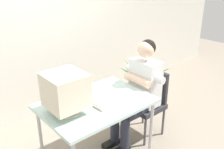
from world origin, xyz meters
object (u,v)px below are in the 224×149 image
office_chair (149,100)px  potted_plant (143,87)px  keyboard (93,100)px  desk (97,107)px  person_seated (139,89)px  crt_monitor (66,91)px

office_chair → potted_plant: size_ratio=1.04×
keyboard → potted_plant: bearing=19.5°
office_chair → keyboard: bearing=177.7°
desk → keyboard: bearing=114.8°
desk → office_chair: 0.86m
desk → keyboard: size_ratio=2.44×
office_chair → person_seated: 0.28m
desk → crt_monitor: bearing=178.1°
keyboard → potted_plant: potted_plant is taller
crt_monitor → potted_plant: size_ratio=0.49×
crt_monitor → person_seated: size_ratio=0.31×
desk → office_chair: office_chair is taller
crt_monitor → desk: bearing=-1.9°
office_chair → potted_plant: 0.67m
crt_monitor → keyboard: (0.33, 0.02, -0.22)m
desk → keyboard: 0.08m
crt_monitor → office_chair: crt_monitor is taller
keyboard → potted_plant: size_ratio=0.56×
person_seated → potted_plant: person_seated is taller
office_chair → person_seated: person_seated is taller
desk → person_seated: bearing=-0.1°
keyboard → office_chair: size_ratio=0.54×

